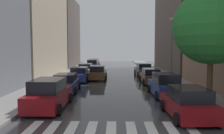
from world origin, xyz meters
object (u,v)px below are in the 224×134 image
at_px(parked_car_left_second, 66,83).
at_px(parked_car_right_nearest, 188,103).
at_px(parked_car_left_sixth, 94,64).
at_px(street_tree_right, 211,26).
at_px(parked_car_left_third, 80,74).
at_px(parked_car_left_nearest, 49,95).
at_px(parked_car_right_fourth, 143,70).
at_px(car_midroad, 98,73).
at_px(parked_car_left_fourth, 86,70).
at_px(lamp_post_right, 171,46).
at_px(parked_car_left_fifth, 93,65).
at_px(parked_car_right_second, 165,85).
at_px(parked_car_right_third, 151,76).

xyz_separation_m(parked_car_left_second, parked_car_right_nearest, (7.94, -7.06, 0.04)).
height_order(parked_car_left_sixth, street_tree_right, street_tree_right).
relative_size(parked_car_left_third, parked_car_left_sixth, 0.95).
height_order(parked_car_left_nearest, parked_car_right_fourth, parked_car_left_nearest).
bearing_deg(car_midroad, parked_car_right_nearest, -158.82).
relative_size(parked_car_left_third, parked_car_left_fourth, 0.94).
bearing_deg(street_tree_right, lamp_post_right, 94.98).
xyz_separation_m(parked_car_left_nearest, parked_car_left_sixth, (-0.16, 29.91, -0.04)).
bearing_deg(parked_car_left_fifth, parked_car_right_fourth, -135.75).
distance_m(parked_car_right_nearest, parked_car_right_fourth, 18.79).
bearing_deg(parked_car_left_second, parked_car_left_fifth, -2.85).
bearing_deg(parked_car_left_second, parked_car_left_sixth, -2.04).
bearing_deg(parked_car_right_nearest, parked_car_left_fifth, 13.53).
xyz_separation_m(parked_car_left_nearest, parked_car_left_fourth, (-0.14, 17.80, -0.10)).
height_order(parked_car_left_third, parked_car_left_fifth, parked_car_left_fifth).
bearing_deg(parked_car_left_second, parked_car_right_nearest, -133.73).
height_order(parked_car_right_nearest, car_midroad, parked_car_right_nearest).
bearing_deg(street_tree_right, parked_car_right_fourth, 98.45).
xyz_separation_m(parked_car_right_fourth, lamp_post_right, (1.70, -8.31, 3.08)).
relative_size(parked_car_left_sixth, parked_car_right_fourth, 0.98).
height_order(parked_car_left_fifth, parked_car_left_sixth, parked_car_left_fifth).
height_order(parked_car_left_sixth, lamp_post_right, lamp_post_right).
distance_m(parked_car_left_fourth, parked_car_right_second, 16.05).
relative_size(parked_car_left_second, parked_car_left_third, 0.95).
bearing_deg(parked_car_left_fourth, parked_car_right_second, -149.77).
bearing_deg(street_tree_right, parked_car_right_nearest, -128.25).
bearing_deg(parked_car_left_nearest, parked_car_left_fifth, 0.10).
xyz_separation_m(parked_car_left_sixth, parked_car_right_second, (7.92, -26.09, 0.02)).
height_order(parked_car_left_nearest, parked_car_left_fifth, parked_car_left_nearest).
bearing_deg(parked_car_right_fourth, street_tree_right, -174.36).
height_order(parked_car_left_third, street_tree_right, street_tree_right).
xyz_separation_m(car_midroad, lamp_post_right, (7.51, -4.61, 3.10)).
bearing_deg(parked_car_left_third, parked_car_left_fourth, 0.81).
xyz_separation_m(parked_car_right_nearest, car_midroad, (-5.94, 15.09, 0.00)).
bearing_deg(parked_car_left_sixth, parked_car_left_fourth, -178.14).
bearing_deg(parked_car_left_sixth, parked_car_left_third, -177.81).
bearing_deg(parked_car_right_nearest, lamp_post_right, -11.35).
bearing_deg(parked_car_left_third, parked_car_right_nearest, -150.23).
bearing_deg(lamp_post_right, parked_car_left_fifth, 120.48).
bearing_deg(parked_car_left_second, parked_car_right_third, -59.55).
bearing_deg(parked_car_left_sixth, parked_car_left_fifth, -175.34).
xyz_separation_m(parked_car_left_third, lamp_post_right, (9.38, -2.99, 3.12)).
distance_m(parked_car_left_third, parked_car_right_nearest, 15.57).
distance_m(parked_car_left_fourth, parked_car_left_fifth, 6.74).
bearing_deg(parked_car_left_nearest, parked_car_right_fourth, -23.73).
xyz_separation_m(parked_car_left_second, parked_car_right_fourth, (7.81, 11.73, 0.06)).
distance_m(parked_car_right_third, lamp_post_right, 3.90).
bearing_deg(car_midroad, street_tree_right, -146.57).
relative_size(parked_car_left_fifth, car_midroad, 1.07).
bearing_deg(parked_car_left_second, parked_car_right_second, -103.32).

